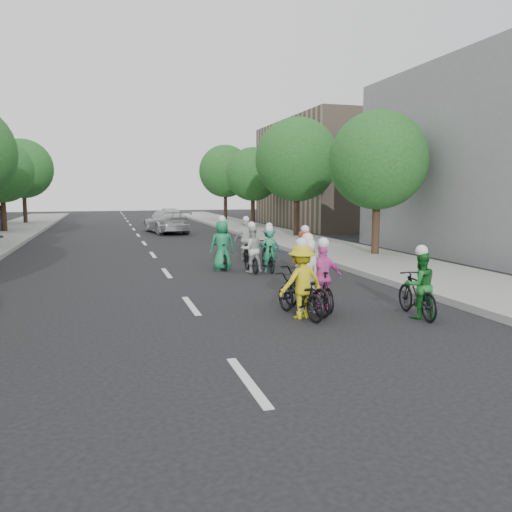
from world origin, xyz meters
name	(u,v)px	position (x,y,z in m)	size (l,w,h in m)	color
ground	(191,306)	(0.00, 0.00, 0.00)	(120.00, 120.00, 0.00)	black
sidewalk_right	(323,247)	(8.00, 10.00, 0.07)	(4.00, 80.00, 0.15)	gray
curb_right	(285,248)	(6.05, 10.00, 0.09)	(0.18, 80.00, 0.18)	#999993
bldg_se	(344,174)	(16.00, 24.00, 4.00)	(10.00, 14.00, 8.00)	gray
tree_l_4	(1,172)	(-8.20, 24.00, 3.96)	(4.00, 4.00, 5.97)	black
tree_l_5	(23,169)	(-8.20, 33.00, 4.52)	(4.80, 4.80, 6.93)	black
tree_r_0	(378,161)	(8.80, 6.60, 3.96)	(4.00, 4.00, 5.97)	black
tree_r_1	(297,160)	(8.80, 15.60, 4.52)	(4.80, 4.80, 6.93)	black
tree_r_2	(253,174)	(8.80, 24.60, 3.96)	(4.00, 4.00, 5.97)	black
tree_r_3	(225,171)	(8.80, 33.60, 4.52)	(4.80, 4.80, 6.93)	black
cyclist_0	(306,286)	(2.39, -1.39, 0.60)	(1.01, 2.04, 1.82)	black
cyclist_1	(418,290)	(4.56, -2.51, 0.61)	(0.76, 1.71, 1.60)	black
cyclist_2	(300,289)	(2.11, -1.78, 0.64)	(1.13, 1.88, 1.76)	black
cyclist_3	(322,284)	(2.84, -1.28, 0.62)	(0.92, 1.57, 1.69)	black
cyclist_4	(304,261)	(3.98, 2.60, 0.59)	(0.82, 1.77, 1.70)	black
cyclist_5	(269,256)	(3.37, 4.28, 0.56)	(0.54, 1.56, 1.59)	black
cyclist_6	(251,254)	(2.79, 4.41, 0.61)	(0.77, 1.65, 1.72)	black
cyclist_7	(269,249)	(3.82, 5.63, 0.61)	(0.95, 1.62, 1.59)	black
cyclist_8	(246,244)	(3.48, 7.59, 0.60)	(0.99, 1.68, 1.74)	black
cyclist_9	(222,250)	(1.96, 5.19, 0.71)	(0.87, 1.55, 1.90)	black
follow_car_lead	(166,221)	(1.91, 21.22, 0.76)	(2.12, 5.21, 1.51)	#B9B8BD
follow_car_trail	(169,215)	(3.29, 31.21, 0.69)	(1.64, 4.07, 1.39)	silver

